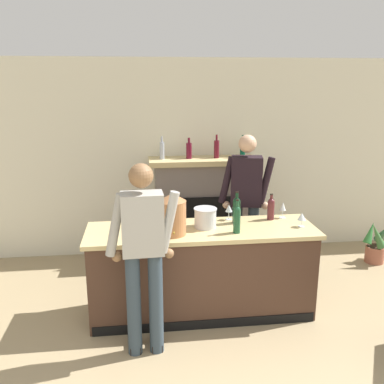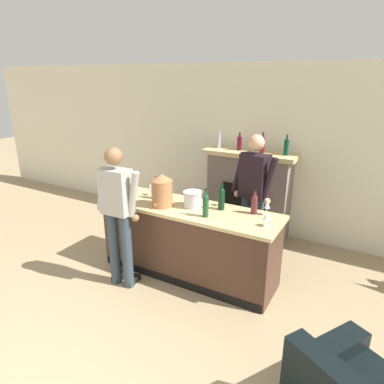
{
  "view_description": "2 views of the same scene",
  "coord_description": "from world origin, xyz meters",
  "px_view_note": "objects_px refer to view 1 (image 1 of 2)",
  "views": [
    {
      "loc": [
        -0.5,
        -1.34,
        2.46
      ],
      "look_at": [
        0.05,
        3.08,
        1.28
      ],
      "focal_mm": 40.0,
      "sensor_mm": 36.0,
      "label": 1
    },
    {
      "loc": [
        2.15,
        -0.7,
        2.55
      ],
      "look_at": [
        0.12,
        2.91,
        1.14
      ],
      "focal_mm": 32.0,
      "sensor_mm": 36.0,
      "label": 2
    }
  ],
  "objects_px": {
    "fireplace_stone": "(202,207)",
    "wine_bottle_chardonnay_pale": "(150,215)",
    "copper_dispenser": "(173,214)",
    "wine_glass_front_left": "(229,209)",
    "wine_glass_near_bucket": "(283,207)",
    "wine_glass_back_row": "(135,215)",
    "potted_plant_corner": "(377,243)",
    "wine_glass_front_right": "(302,217)",
    "wine_bottle_burgundy_dark": "(237,218)",
    "wine_bottle_cabernet_heavy": "(237,209)",
    "person_customer": "(143,252)",
    "wine_bottle_riesling_slim": "(271,208)",
    "ice_bucket_steel": "(205,218)",
    "person_bartender": "(246,203)"
  },
  "relations": [
    {
      "from": "fireplace_stone",
      "to": "wine_bottle_chardonnay_pale",
      "type": "distance_m",
      "value": 1.72
    },
    {
      "from": "copper_dispenser",
      "to": "wine_glass_front_left",
      "type": "distance_m",
      "value": 0.76
    },
    {
      "from": "wine_glass_near_bucket",
      "to": "wine_bottle_chardonnay_pale",
      "type": "bearing_deg",
      "value": -173.41
    },
    {
      "from": "wine_glass_back_row",
      "to": "potted_plant_corner",
      "type": "bearing_deg",
      "value": 14.82
    },
    {
      "from": "wine_glass_front_right",
      "to": "wine_glass_back_row",
      "type": "relative_size",
      "value": 0.85
    },
    {
      "from": "wine_bottle_burgundy_dark",
      "to": "wine_bottle_cabernet_heavy",
      "type": "xyz_separation_m",
      "value": [
        0.06,
        0.3,
        0.0
      ]
    },
    {
      "from": "copper_dispenser",
      "to": "wine_bottle_chardonnay_pale",
      "type": "distance_m",
      "value": 0.31
    },
    {
      "from": "person_customer",
      "to": "wine_bottle_riesling_slim",
      "type": "distance_m",
      "value": 1.65
    },
    {
      "from": "copper_dispenser",
      "to": "wine_bottle_cabernet_heavy",
      "type": "distance_m",
      "value": 0.76
    },
    {
      "from": "fireplace_stone",
      "to": "ice_bucket_steel",
      "type": "height_order",
      "value": "fireplace_stone"
    },
    {
      "from": "person_bartender",
      "to": "ice_bucket_steel",
      "type": "height_order",
      "value": "person_bartender"
    },
    {
      "from": "person_bartender",
      "to": "wine_bottle_cabernet_heavy",
      "type": "height_order",
      "value": "person_bartender"
    },
    {
      "from": "potted_plant_corner",
      "to": "wine_bottle_burgundy_dark",
      "type": "bearing_deg",
      "value": -152.54
    },
    {
      "from": "wine_bottle_chardonnay_pale",
      "to": "wine_glass_front_left",
      "type": "bearing_deg",
      "value": 11.89
    },
    {
      "from": "person_customer",
      "to": "wine_glass_front_left",
      "type": "bearing_deg",
      "value": 43.12
    },
    {
      "from": "person_bartender",
      "to": "copper_dispenser",
      "type": "bearing_deg",
      "value": -140.22
    },
    {
      "from": "copper_dispenser",
      "to": "wine_bottle_cabernet_heavy",
      "type": "height_order",
      "value": "copper_dispenser"
    },
    {
      "from": "wine_bottle_riesling_slim",
      "to": "wine_glass_back_row",
      "type": "distance_m",
      "value": 1.49
    },
    {
      "from": "ice_bucket_steel",
      "to": "wine_bottle_cabernet_heavy",
      "type": "xyz_separation_m",
      "value": [
        0.35,
        0.1,
        0.05
      ]
    },
    {
      "from": "potted_plant_corner",
      "to": "wine_glass_near_bucket",
      "type": "relative_size",
      "value": 3.55
    },
    {
      "from": "wine_bottle_cabernet_heavy",
      "to": "wine_glass_back_row",
      "type": "xyz_separation_m",
      "value": [
        -1.08,
        0.0,
        -0.03
      ]
    },
    {
      "from": "fireplace_stone",
      "to": "person_customer",
      "type": "distance_m",
      "value": 2.37
    },
    {
      "from": "wine_glass_front_right",
      "to": "wine_glass_back_row",
      "type": "distance_m",
      "value": 1.75
    },
    {
      "from": "wine_bottle_burgundy_dark",
      "to": "wine_glass_front_right",
      "type": "xyz_separation_m",
      "value": [
        0.71,
        0.09,
        -0.04
      ]
    },
    {
      "from": "wine_bottle_burgundy_dark",
      "to": "wine_glass_front_left",
      "type": "height_order",
      "value": "wine_bottle_burgundy_dark"
    },
    {
      "from": "wine_glass_front_left",
      "to": "wine_bottle_burgundy_dark",
      "type": "bearing_deg",
      "value": -90.82
    },
    {
      "from": "ice_bucket_steel",
      "to": "wine_bottle_cabernet_heavy",
      "type": "relative_size",
      "value": 0.69
    },
    {
      "from": "copper_dispenser",
      "to": "wine_glass_back_row",
      "type": "xyz_separation_m",
      "value": [
        -0.38,
        0.27,
        -0.08
      ]
    },
    {
      "from": "potted_plant_corner",
      "to": "wine_glass_front_left",
      "type": "distance_m",
      "value": 2.51
    },
    {
      "from": "potted_plant_corner",
      "to": "person_bartender",
      "type": "xyz_separation_m",
      "value": [
        -1.96,
        -0.36,
        0.76
      ]
    },
    {
      "from": "person_customer",
      "to": "wine_glass_front_right",
      "type": "bearing_deg",
      "value": 18.77
    },
    {
      "from": "wine_bottle_riesling_slim",
      "to": "wine_bottle_chardonnay_pale",
      "type": "bearing_deg",
      "value": -174.1
    },
    {
      "from": "person_customer",
      "to": "wine_glass_front_left",
      "type": "height_order",
      "value": "person_customer"
    },
    {
      "from": "wine_bottle_chardonnay_pale",
      "to": "wine_bottle_riesling_slim",
      "type": "height_order",
      "value": "wine_bottle_chardonnay_pale"
    },
    {
      "from": "wine_bottle_riesling_slim",
      "to": "wine_glass_near_bucket",
      "type": "height_order",
      "value": "wine_bottle_riesling_slim"
    },
    {
      "from": "wine_bottle_riesling_slim",
      "to": "wine_glass_back_row",
      "type": "bearing_deg",
      "value": -177.39
    },
    {
      "from": "copper_dispenser",
      "to": "wine_glass_back_row",
      "type": "height_order",
      "value": "copper_dispenser"
    },
    {
      "from": "wine_glass_front_right",
      "to": "person_customer",
      "type": "bearing_deg",
      "value": -161.23
    },
    {
      "from": "person_bartender",
      "to": "wine_glass_back_row",
      "type": "bearing_deg",
      "value": -158.77
    },
    {
      "from": "person_customer",
      "to": "person_bartender",
      "type": "relative_size",
      "value": 0.97
    },
    {
      "from": "copper_dispenser",
      "to": "wine_glass_near_bucket",
      "type": "xyz_separation_m",
      "value": [
        1.26,
        0.37,
        -0.09
      ]
    },
    {
      "from": "copper_dispenser",
      "to": "wine_bottle_chardonnay_pale",
      "type": "bearing_deg",
      "value": 137.62
    },
    {
      "from": "ice_bucket_steel",
      "to": "wine_glass_back_row",
      "type": "xyz_separation_m",
      "value": [
        -0.73,
        0.1,
        0.03
      ]
    },
    {
      "from": "ice_bucket_steel",
      "to": "wine_glass_back_row",
      "type": "distance_m",
      "value": 0.74
    },
    {
      "from": "potted_plant_corner",
      "to": "wine_bottle_cabernet_heavy",
      "type": "bearing_deg",
      "value": -158.35
    },
    {
      "from": "wine_glass_back_row",
      "to": "copper_dispenser",
      "type": "bearing_deg",
      "value": -35.57
    },
    {
      "from": "fireplace_stone",
      "to": "wine_bottle_riesling_slim",
      "type": "height_order",
      "value": "fireplace_stone"
    },
    {
      "from": "wine_bottle_chardonnay_pale",
      "to": "wine_bottle_cabernet_heavy",
      "type": "height_order",
      "value": "wine_bottle_cabernet_heavy"
    },
    {
      "from": "copper_dispenser",
      "to": "person_customer",
      "type": "bearing_deg",
      "value": -120.65
    },
    {
      "from": "potted_plant_corner",
      "to": "wine_bottle_cabernet_heavy",
      "type": "distance_m",
      "value": 2.5
    }
  ]
}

